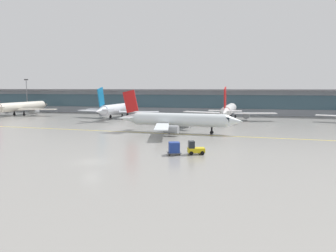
# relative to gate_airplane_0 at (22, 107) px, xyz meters

# --- Properties ---
(ground_plane) EXTENTS (400.00, 400.00, 0.00)m
(ground_plane) POSITION_rel_gate_airplane_0_xyz_m (60.97, -65.20, -3.18)
(ground_plane) COLOR gray
(taxiway_centreline_stripe) EXTENTS (109.82, 7.02, 0.01)m
(taxiway_centreline_stripe) POSITION_rel_gate_airplane_0_xyz_m (66.95, -35.56, -3.18)
(taxiway_centreline_stripe) COLOR yellow
(taxiway_centreline_stripe) RESTS_ON ground_plane
(terminal_concourse) EXTENTS (206.57, 11.00, 9.60)m
(terminal_concourse) POSITION_rel_gate_airplane_0_xyz_m (60.97, 22.39, 1.74)
(terminal_concourse) COLOR #8C939E
(terminal_concourse) RESTS_ON ground_plane
(gate_airplane_0) EXTENTS (29.78, 32.02, 10.61)m
(gate_airplane_0) POSITION_rel_gate_airplane_0_xyz_m (0.00, 0.00, 0.00)
(gate_airplane_0) COLOR silver
(gate_airplane_0) RESTS_ON ground_plane
(gate_airplane_1) EXTENTS (29.26, 31.41, 10.42)m
(gate_airplane_1) POSITION_rel_gate_airplane_0_xyz_m (39.47, -2.61, -0.06)
(gate_airplane_1) COLOR silver
(gate_airplane_1) RESTS_ON ground_plane
(gate_airplane_2) EXTENTS (29.43, 31.63, 10.49)m
(gate_airplane_2) POSITION_rel_gate_airplane_0_xyz_m (76.20, -0.42, -0.04)
(gate_airplane_2) COLOR white
(gate_airplane_2) RESTS_ON ground_plane
(taxiing_regional_jet) EXTENTS (29.42, 27.31, 9.74)m
(taxiing_regional_jet) POSITION_rel_gate_airplane_0_xyz_m (66.58, -33.54, -0.26)
(taxiing_regional_jet) COLOR white
(taxiing_regional_jet) RESTS_ON ground_plane
(baggage_tug) EXTENTS (2.92, 2.28, 2.10)m
(baggage_tug) POSITION_rel_gate_airplane_0_xyz_m (74.07, -56.68, -2.29)
(baggage_tug) COLOR yellow
(baggage_tug) RESTS_ON ground_plane
(cargo_dolly_lead) EXTENTS (2.51, 2.20, 1.94)m
(cargo_dolly_lead) POSITION_rel_gate_airplane_0_xyz_m (71.06, -57.73, -2.13)
(cargo_dolly_lead) COLOR #595B60
(cargo_dolly_lead) RESTS_ON ground_plane
(apron_light_mast_0) EXTENTS (1.80, 0.36, 13.83)m
(apron_light_mast_0) POSITION_rel_gate_airplane_0_xyz_m (-9.12, 15.59, 4.42)
(apron_light_mast_0) COLOR gray
(apron_light_mast_0) RESTS_ON ground_plane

